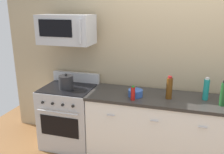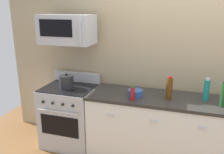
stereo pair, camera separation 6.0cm
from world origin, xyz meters
The scene contains 10 objects.
back_wall centered at (0.00, 0.41, 1.35)m, with size 5.49×0.10×2.70m, color tan.
counter_unit centered at (0.00, 0.00, 0.46)m, with size 2.40×0.66×0.92m.
range_oven centered at (-1.58, 0.00, 0.47)m, with size 0.76×0.69×1.07m.
microwave centered at (-1.58, 0.05, 1.75)m, with size 0.74×0.44×0.40m.
bottle_hot_sauce_red centered at (-0.57, -0.21, 1.01)m, with size 0.05×0.05×0.19m.
bottle_wine_amber centered at (-0.14, -0.03, 1.06)m, with size 0.08×0.08×0.30m.
bottle_sparkling_teal centered at (0.31, 0.06, 1.06)m, with size 0.07×0.07×0.29m.
bottle_wine_green centered at (0.49, -0.08, 1.07)m, with size 0.07×0.07×0.31m.
bowl_blue_mixing centered at (-0.56, -0.07, 0.97)m, with size 0.19×0.19×0.09m.
stockpot centered at (-1.58, -0.05, 1.02)m, with size 0.21×0.21×0.22m.
Camera 1 is at (-0.03, -2.98, 2.06)m, focal length 38.33 mm.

